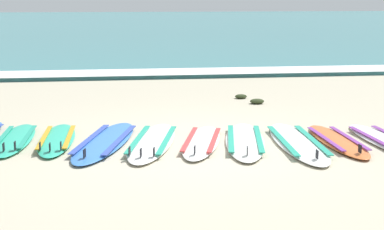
% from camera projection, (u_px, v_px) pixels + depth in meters
% --- Properties ---
extents(ground_plane, '(80.00, 80.00, 0.00)m').
position_uv_depth(ground_plane, '(201.00, 147.00, 7.95)').
color(ground_plane, '#B7AD93').
extents(sea, '(80.00, 60.00, 0.10)m').
position_uv_depth(sea, '(133.00, 23.00, 43.52)').
color(sea, teal).
rests_on(sea, ground).
extents(wave_foam_strip, '(80.00, 1.36, 0.11)m').
position_uv_depth(wave_foam_strip, '(162.00, 74.00, 15.07)').
color(wave_foam_strip, white).
rests_on(wave_foam_strip, ground).
extents(surfboard_1, '(0.52, 1.98, 0.18)m').
position_uv_depth(surfboard_1, '(15.00, 139.00, 8.25)').
color(surfboard_1, '#2DB793').
rests_on(surfboard_1, ground).
extents(surfboard_2, '(0.52, 1.99, 0.18)m').
position_uv_depth(surfboard_2, '(57.00, 139.00, 8.25)').
color(surfboard_2, '#2DB793').
rests_on(surfboard_2, ground).
extents(surfboard_3, '(1.20, 2.51, 0.18)m').
position_uv_depth(surfboard_3, '(105.00, 141.00, 8.13)').
color(surfboard_3, '#3875CC').
rests_on(surfboard_3, ground).
extents(surfboard_4, '(1.08, 2.39, 0.18)m').
position_uv_depth(surfboard_4, '(152.00, 142.00, 8.11)').
color(surfboard_4, white).
rests_on(surfboard_4, ground).
extents(surfboard_5, '(1.00, 2.06, 0.18)m').
position_uv_depth(surfboard_5, '(202.00, 142.00, 8.11)').
color(surfboard_5, white).
rests_on(surfboard_5, ground).
extents(surfboard_6, '(0.97, 2.31, 0.18)m').
position_uv_depth(surfboard_6, '(245.00, 141.00, 8.17)').
color(surfboard_6, silver).
rests_on(surfboard_6, ground).
extents(surfboard_7, '(0.73, 2.45, 0.18)m').
position_uv_depth(surfboard_7, '(297.00, 142.00, 8.08)').
color(surfboard_7, white).
rests_on(surfboard_7, ground).
extents(surfboard_8, '(0.50, 1.98, 0.18)m').
position_uv_depth(surfboard_8, '(337.00, 141.00, 8.17)').
color(surfboard_8, orange).
rests_on(surfboard_8, ground).
extents(seaweed_clump_near_shoreline, '(0.28, 0.22, 0.10)m').
position_uv_depth(seaweed_clump_near_shoreline, '(257.00, 101.00, 11.16)').
color(seaweed_clump_near_shoreline, '#2D381E').
rests_on(seaweed_clump_near_shoreline, ground).
extents(seaweed_clump_mid_sand, '(0.25, 0.20, 0.09)m').
position_uv_depth(seaweed_clump_mid_sand, '(241.00, 96.00, 11.73)').
color(seaweed_clump_mid_sand, '#2D381E').
rests_on(seaweed_clump_mid_sand, ground).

